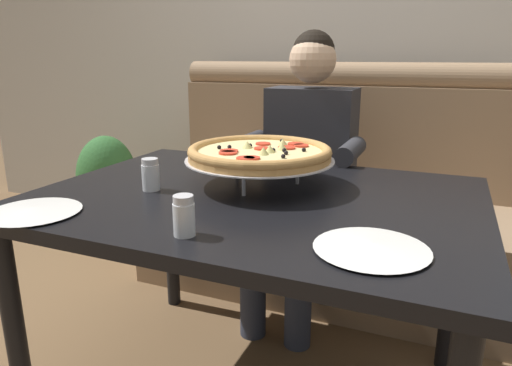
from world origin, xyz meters
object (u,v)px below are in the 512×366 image
object	(u,v)px
booth_bench	(327,208)
diner_main	(304,159)
plate_near_left	(371,246)
potted_plant	(108,186)
pizza	(260,153)
shaker_pepper_flakes	(151,177)
shaker_parmesan	(184,219)
dining_table	(255,218)
plate_near_right	(33,210)

from	to	relation	value
booth_bench	diner_main	world-z (taller)	diner_main
plate_near_left	potted_plant	world-z (taller)	plate_near_left
pizza	shaker_pepper_flakes	xyz separation A→B (m)	(-0.30, -0.19, -0.06)
shaker_parmesan	diner_main	bearing A→B (deg)	91.52
booth_bench	shaker_parmesan	bearing A→B (deg)	-91.05
dining_table	shaker_pepper_flakes	size ratio (longest dim) A/B	13.11
diner_main	pizza	world-z (taller)	diner_main
dining_table	pizza	distance (m)	0.21
booth_bench	dining_table	bearing A→B (deg)	-90.00
pizza	plate_near_left	bearing A→B (deg)	-42.65
dining_table	plate_near_right	size ratio (longest dim) A/B	5.35
dining_table	diner_main	world-z (taller)	diner_main
booth_bench	potted_plant	world-z (taller)	booth_bench
pizza	plate_near_left	world-z (taller)	pizza
shaker_pepper_flakes	pizza	bearing A→B (deg)	31.86
shaker_pepper_flakes	potted_plant	distance (m)	1.47
shaker_pepper_flakes	plate_near_left	bearing A→B (deg)	-16.04
shaker_parmesan	plate_near_left	xyz separation A→B (m)	(0.43, 0.08, -0.03)
diner_main	booth_bench	bearing A→B (deg)	78.67
dining_table	plate_near_left	xyz separation A→B (m)	(0.41, -0.30, 0.09)
plate_near_left	shaker_parmesan	bearing A→B (deg)	-169.19
pizza	plate_near_right	distance (m)	0.69
pizza	dining_table	bearing A→B (deg)	-75.37
diner_main	shaker_pepper_flakes	size ratio (longest dim) A/B	12.31
shaker_parmesan	plate_near_left	bearing A→B (deg)	10.81
booth_bench	plate_near_left	size ratio (longest dim) A/B	7.05
pizza	potted_plant	size ratio (longest dim) A/B	0.70
dining_table	shaker_pepper_flakes	world-z (taller)	shaker_pepper_flakes
booth_bench	shaker_pepper_flakes	xyz separation A→B (m)	(-0.33, -1.05, 0.39)
pizza	plate_near_right	world-z (taller)	pizza
dining_table	plate_near_left	size ratio (longest dim) A/B	5.24
pizza	plate_near_left	distance (m)	0.59
booth_bench	shaker_pepper_flakes	size ratio (longest dim) A/B	17.62
booth_bench	shaker_pepper_flakes	distance (m)	1.17
booth_bench	pizza	distance (m)	0.98
shaker_parmesan	potted_plant	bearing A→B (deg)	136.50
shaker_pepper_flakes	shaker_parmesan	size ratio (longest dim) A/B	1.03
dining_table	potted_plant	distance (m)	1.65
booth_bench	diner_main	xyz separation A→B (m)	(-0.05, -0.27, 0.31)
booth_bench	diner_main	bearing A→B (deg)	-101.33
plate_near_right	potted_plant	xyz separation A→B (m)	(-0.87, 1.29, -0.37)
dining_table	diner_main	size ratio (longest dim) A/B	1.07
plate_near_right	dining_table	bearing A→B (deg)	39.36
shaker_pepper_flakes	plate_near_left	size ratio (longest dim) A/B	0.40
booth_bench	plate_near_left	xyz separation A→B (m)	(0.41, -1.26, 0.36)
pizza	shaker_parmesan	size ratio (longest dim) A/B	4.90
diner_main	dining_table	bearing A→B (deg)	-85.64
dining_table	diner_main	xyz separation A→B (m)	(-0.05, 0.70, 0.04)
plate_near_left	plate_near_right	world-z (taller)	same
booth_bench	potted_plant	xyz separation A→B (m)	(-1.36, -0.08, -0.01)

